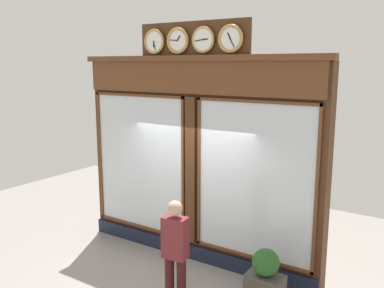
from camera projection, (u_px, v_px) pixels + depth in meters
name	position (u px, v px, depth m)	size (l,w,h in m)	color
shop_facade	(196.00, 158.00, 7.64)	(4.92, 0.42, 4.33)	#4C2B16
pedestrian	(175.00, 250.00, 6.09)	(0.38, 0.26, 1.69)	#3A1316
planter_shrub	(266.00, 262.00, 6.18)	(0.41, 0.41, 0.41)	#285623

